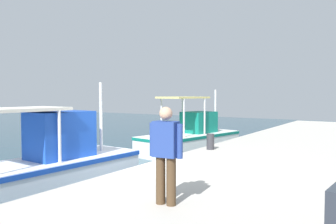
{
  "coord_description": "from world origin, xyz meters",
  "views": [
    {
      "loc": [
        -7.41,
        -5.45,
        2.64
      ],
      "look_at": [
        4.68,
        2.35,
        1.91
      ],
      "focal_mm": 36.72,
      "sensor_mm": 36.0,
      "label": 1
    }
  ],
  "objects_px": {
    "fishing_boat_third": "(191,138)",
    "fisherman_standing": "(166,151)",
    "fishing_boat_second": "(41,169)",
    "mooring_bollard_third": "(210,142)"
  },
  "relations": [
    {
      "from": "fishing_boat_third",
      "to": "fisherman_standing",
      "type": "relative_size",
      "value": 3.42
    },
    {
      "from": "fishing_boat_third",
      "to": "fishing_boat_second",
      "type": "bearing_deg",
      "value": -179.26
    },
    {
      "from": "fishing_boat_third",
      "to": "mooring_bollard_third",
      "type": "relative_size",
      "value": 10.64
    },
    {
      "from": "fishing_boat_third",
      "to": "mooring_bollard_third",
      "type": "height_order",
      "value": "fishing_boat_third"
    },
    {
      "from": "fisherman_standing",
      "to": "mooring_bollard_third",
      "type": "distance_m",
      "value": 5.97
    },
    {
      "from": "fisherman_standing",
      "to": "fishing_boat_second",
      "type": "bearing_deg",
      "value": 78.99
    },
    {
      "from": "fishing_boat_third",
      "to": "fisherman_standing",
      "type": "distance_m",
      "value": 10.22
    },
    {
      "from": "fishing_boat_second",
      "to": "fisherman_standing",
      "type": "bearing_deg",
      "value": -101.01
    },
    {
      "from": "fishing_boat_second",
      "to": "fisherman_standing",
      "type": "relative_size",
      "value": 3.71
    },
    {
      "from": "fisherman_standing",
      "to": "fishing_boat_third",
      "type": "bearing_deg",
      "value": 26.64
    }
  ]
}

